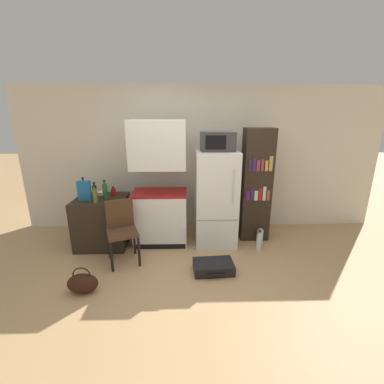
{
  "coord_description": "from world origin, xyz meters",
  "views": [
    {
      "loc": [
        -0.08,
        -2.59,
        2.01
      ],
      "look_at": [
        0.01,
        0.85,
        0.99
      ],
      "focal_mm": 24.0,
      "sensor_mm": 36.0,
      "label": 1
    }
  ],
  "objects_px": {
    "bottle_blue_soda": "(84,188)",
    "cereal_box": "(84,191)",
    "bottle_wine_dark": "(95,192)",
    "water_bottle_front": "(259,242)",
    "bottle_olive_oil": "(95,196)",
    "suitcase_large_flat": "(213,267)",
    "microwave": "(217,141)",
    "refrigerator": "(216,198)",
    "bottle_green_tall": "(105,191)",
    "kitchen_hutch": "(159,188)",
    "handbag": "(83,283)",
    "water_bottle_middle": "(260,236)",
    "bowl": "(102,193)",
    "bottle_ketchup_red": "(114,192)",
    "side_table": "(103,221)",
    "bookshelf": "(256,185)",
    "chair": "(121,226)"
  },
  "relations": [
    {
      "from": "bottle_blue_soda",
      "to": "cereal_box",
      "type": "xyz_separation_m",
      "value": [
        0.1,
        -0.24,
        0.02
      ]
    },
    {
      "from": "bottle_wine_dark",
      "to": "water_bottle_front",
      "type": "height_order",
      "value": "bottle_wine_dark"
    },
    {
      "from": "bottle_olive_oil",
      "to": "suitcase_large_flat",
      "type": "bearing_deg",
      "value": -19.17
    },
    {
      "from": "microwave",
      "to": "cereal_box",
      "type": "xyz_separation_m",
      "value": [
        -2.01,
        -0.13,
        -0.72
      ]
    },
    {
      "from": "refrigerator",
      "to": "bottle_green_tall",
      "type": "bearing_deg",
      "value": -177.1
    },
    {
      "from": "kitchen_hutch",
      "to": "water_bottle_front",
      "type": "xyz_separation_m",
      "value": [
        1.55,
        -0.34,
        -0.78
      ]
    },
    {
      "from": "handbag",
      "to": "water_bottle_middle",
      "type": "height_order",
      "value": "handbag"
    },
    {
      "from": "bottle_wine_dark",
      "to": "bowl",
      "type": "height_order",
      "value": "bottle_wine_dark"
    },
    {
      "from": "bottle_olive_oil",
      "to": "bottle_ketchup_red",
      "type": "relative_size",
      "value": 1.73
    },
    {
      "from": "side_table",
      "to": "bottle_blue_soda",
      "type": "height_order",
      "value": "bottle_blue_soda"
    },
    {
      "from": "bookshelf",
      "to": "cereal_box",
      "type": "relative_size",
      "value": 6.14
    },
    {
      "from": "side_table",
      "to": "bottle_olive_oil",
      "type": "distance_m",
      "value": 0.56
    },
    {
      "from": "microwave",
      "to": "bottle_ketchup_red",
      "type": "xyz_separation_m",
      "value": [
        -1.63,
        0.08,
        -0.8
      ]
    },
    {
      "from": "bottle_wine_dark",
      "to": "bottle_blue_soda",
      "type": "bearing_deg",
      "value": 145.85
    },
    {
      "from": "bottle_ketchup_red",
      "to": "bookshelf",
      "type": "bearing_deg",
      "value": 1.82
    },
    {
      "from": "kitchen_hutch",
      "to": "bottle_blue_soda",
      "type": "distance_m",
      "value": 1.22
    },
    {
      "from": "microwave",
      "to": "bottle_green_tall",
      "type": "distance_m",
      "value": 1.87
    },
    {
      "from": "kitchen_hutch",
      "to": "water_bottle_front",
      "type": "height_order",
      "value": "kitchen_hutch"
    },
    {
      "from": "bottle_green_tall",
      "to": "water_bottle_middle",
      "type": "distance_m",
      "value": 2.56
    },
    {
      "from": "water_bottle_middle",
      "to": "bottle_blue_soda",
      "type": "bearing_deg",
      "value": 175.83
    },
    {
      "from": "water_bottle_front",
      "to": "kitchen_hutch",
      "type": "bearing_deg",
      "value": 167.53
    },
    {
      "from": "chair",
      "to": "water_bottle_middle",
      "type": "height_order",
      "value": "chair"
    },
    {
      "from": "bowl",
      "to": "cereal_box",
      "type": "height_order",
      "value": "cereal_box"
    },
    {
      "from": "cereal_box",
      "to": "suitcase_large_flat",
      "type": "height_order",
      "value": "cereal_box"
    },
    {
      "from": "bowl",
      "to": "handbag",
      "type": "xyz_separation_m",
      "value": [
        0.15,
        -1.42,
        -0.68
      ]
    },
    {
      "from": "side_table",
      "to": "bookshelf",
      "type": "xyz_separation_m",
      "value": [
        2.49,
        0.19,
        0.53
      ]
    },
    {
      "from": "side_table",
      "to": "bowl",
      "type": "relative_size",
      "value": 4.57
    },
    {
      "from": "bowl",
      "to": "refrigerator",
      "type": "bearing_deg",
      "value": -5.04
    },
    {
      "from": "bottle_blue_soda",
      "to": "bottle_ketchup_red",
      "type": "relative_size",
      "value": 1.96
    },
    {
      "from": "microwave",
      "to": "chair",
      "type": "xyz_separation_m",
      "value": [
        -1.39,
        -0.52,
        -1.12
      ]
    },
    {
      "from": "bowl",
      "to": "kitchen_hutch",
      "type": "bearing_deg",
      "value": -7.48
    },
    {
      "from": "bowl",
      "to": "handbag",
      "type": "distance_m",
      "value": 1.58
    },
    {
      "from": "refrigerator",
      "to": "water_bottle_front",
      "type": "bearing_deg",
      "value": -25.01
    },
    {
      "from": "microwave",
      "to": "handbag",
      "type": "distance_m",
      "value": 2.61
    },
    {
      "from": "kitchen_hutch",
      "to": "bowl",
      "type": "relative_size",
      "value": 11.42
    },
    {
      "from": "bottle_green_tall",
      "to": "bottle_blue_soda",
      "type": "relative_size",
      "value": 1.01
    },
    {
      "from": "kitchen_hutch",
      "to": "chair",
      "type": "height_order",
      "value": "kitchen_hutch"
    },
    {
      "from": "bottle_olive_oil",
      "to": "handbag",
      "type": "height_order",
      "value": "bottle_olive_oil"
    },
    {
      "from": "refrigerator",
      "to": "handbag",
      "type": "distance_m",
      "value": 2.21
    },
    {
      "from": "cereal_box",
      "to": "bottle_ketchup_red",
      "type": "bearing_deg",
      "value": 29.85
    },
    {
      "from": "bottle_ketchup_red",
      "to": "suitcase_large_flat",
      "type": "relative_size",
      "value": 0.28
    },
    {
      "from": "bottle_ketchup_red",
      "to": "chair",
      "type": "bearing_deg",
      "value": -68.16
    },
    {
      "from": "handbag",
      "to": "water_bottle_middle",
      "type": "bearing_deg",
      "value": 25.49
    },
    {
      "from": "bowl",
      "to": "bottle_ketchup_red",
      "type": "bearing_deg",
      "value": -21.1
    },
    {
      "from": "side_table",
      "to": "suitcase_large_flat",
      "type": "xyz_separation_m",
      "value": [
        1.7,
        -0.83,
        -0.32
      ]
    },
    {
      "from": "microwave",
      "to": "bowl",
      "type": "distance_m",
      "value": 2.04
    },
    {
      "from": "bottle_ketchup_red",
      "to": "water_bottle_middle",
      "type": "bearing_deg",
      "value": -4.25
    },
    {
      "from": "refrigerator",
      "to": "water_bottle_middle",
      "type": "xyz_separation_m",
      "value": [
        0.73,
        -0.1,
        -0.63
      ]
    },
    {
      "from": "refrigerator",
      "to": "cereal_box",
      "type": "bearing_deg",
      "value": -176.22
    },
    {
      "from": "cereal_box",
      "to": "bottle_green_tall",
      "type": "bearing_deg",
      "value": 8.86
    }
  ]
}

